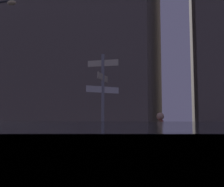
# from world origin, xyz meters

# --- Properties ---
(sidewalk_kerb) EXTENTS (40.00, 3.16, 0.14)m
(sidewalk_kerb) POSITION_xyz_m (0.00, 7.00, 0.07)
(sidewalk_kerb) COLOR #9E9991
(sidewalk_kerb) RESTS_ON ground_plane
(signpost) EXTENTS (1.22, 1.28, 3.77)m
(signpost) POSITION_xyz_m (0.06, 6.26, 2.36)
(signpost) COLOR gray
(signpost) RESTS_ON sidewalk_kerb
(cyclist) EXTENTS (1.82, 0.36, 1.61)m
(cyclist) POSITION_xyz_m (2.29, 4.34, 0.75)
(cyclist) COLOR black
(cyclist) RESTS_ON ground_plane
(building_left_block) EXTENTS (13.81, 8.73, 17.41)m
(building_left_block) POSITION_xyz_m (-5.46, 13.12, 8.71)
(building_left_block) COLOR #6B6056
(building_left_block) RESTS_ON ground_plane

